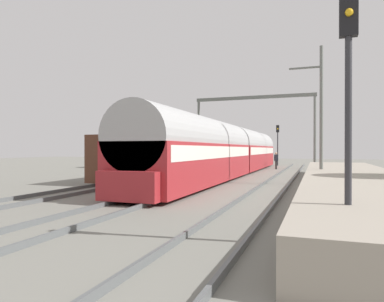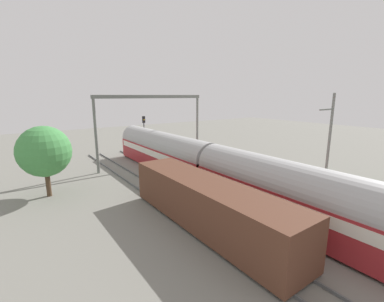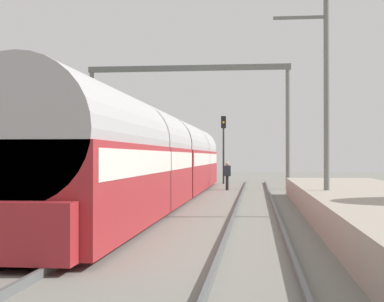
{
  "view_description": "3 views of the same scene",
  "coord_description": "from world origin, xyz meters",
  "px_view_note": "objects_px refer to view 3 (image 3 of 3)",
  "views": [
    {
      "loc": [
        6.43,
        -16.76,
        2.06
      ],
      "look_at": [
        0.0,
        1.22,
        1.95
      ],
      "focal_mm": 32.56,
      "sensor_mm": 36.0,
      "label": 1
    },
    {
      "loc": [
        -13.47,
        -5.46,
        7.81
      ],
      "look_at": [
        0.16,
        13.68,
        2.81
      ],
      "focal_mm": 24.48,
      "sensor_mm": 36.0,
      "label": 2
    },
    {
      "loc": [
        4.31,
        -15.42,
        2.05
      ],
      "look_at": [
        0.0,
        23.52,
        2.41
      ],
      "focal_mm": 54.11,
      "sensor_mm": 36.0,
      "label": 3
    }
  ],
  "objects_px": {
    "freight_car": "(30,171)",
    "person_crossing": "(227,173)",
    "railway_signal_far": "(224,140)",
    "passenger_train": "(161,158)",
    "catenary_gantry": "(188,100)"
  },
  "relations": [
    {
      "from": "freight_car",
      "to": "person_crossing",
      "type": "bearing_deg",
      "value": 63.11
    },
    {
      "from": "freight_car",
      "to": "railway_signal_far",
      "type": "height_order",
      "value": "railway_signal_far"
    },
    {
      "from": "freight_car",
      "to": "passenger_train",
      "type": "bearing_deg",
      "value": 47.89
    },
    {
      "from": "person_crossing",
      "to": "railway_signal_far",
      "type": "xyz_separation_m",
      "value": [
        -0.67,
        8.03,
        2.2
      ]
    },
    {
      "from": "person_crossing",
      "to": "catenary_gantry",
      "type": "height_order",
      "value": "catenary_gantry"
    },
    {
      "from": "person_crossing",
      "to": "catenary_gantry",
      "type": "distance_m",
      "value": 5.56
    },
    {
      "from": "passenger_train",
      "to": "person_crossing",
      "type": "xyz_separation_m",
      "value": [
        2.58,
        8.82,
        -0.94
      ]
    },
    {
      "from": "person_crossing",
      "to": "railway_signal_far",
      "type": "relative_size",
      "value": 0.34
    },
    {
      "from": "passenger_train",
      "to": "railway_signal_far",
      "type": "height_order",
      "value": "railway_signal_far"
    },
    {
      "from": "passenger_train",
      "to": "person_crossing",
      "type": "relative_size",
      "value": 18.99
    },
    {
      "from": "passenger_train",
      "to": "freight_car",
      "type": "distance_m",
      "value": 6.44
    },
    {
      "from": "person_crossing",
      "to": "passenger_train",
      "type": "bearing_deg",
      "value": -118.7
    },
    {
      "from": "passenger_train",
      "to": "catenary_gantry",
      "type": "distance_m",
      "value": 11.11
    },
    {
      "from": "passenger_train",
      "to": "person_crossing",
      "type": "distance_m",
      "value": 9.24
    },
    {
      "from": "catenary_gantry",
      "to": "railway_signal_far",
      "type": "bearing_deg",
      "value": 73.25
    }
  ]
}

